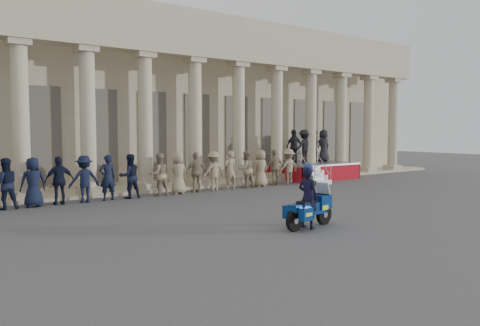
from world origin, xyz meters
The scene contains 6 objects.
ground centered at (0.00, 0.00, 0.00)m, with size 90.00×90.00×0.00m, color #424244.
building centered at (0.00, 14.74, 4.52)m, with size 40.00×12.50×9.00m.
officer_rank centered at (-3.83, 6.59, 0.92)m, with size 21.22×0.70×1.84m.
reviewing_stand centered at (8.98, 7.91, 1.52)m, with size 4.66×4.37×2.86m.
motorcycle centered at (-0.80, -2.02, 0.55)m, with size 1.99×0.89×1.28m.
rider centered at (-0.91, -2.04, 0.93)m, with size 0.51×0.70×1.87m.
Camera 1 is at (-10.33, -11.64, 2.82)m, focal length 35.00 mm.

